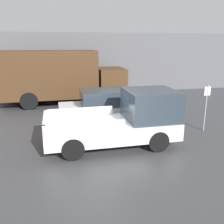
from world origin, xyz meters
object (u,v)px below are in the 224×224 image
at_px(car, 104,106).
at_px(delivery_truck, 58,76).
at_px(pickup_truck, 125,120).
at_px(newspaper_box, 12,90).
at_px(parking_sign, 206,105).

relative_size(car, delivery_truck, 0.54).
distance_m(pickup_truck, car, 2.94).
bearing_deg(newspaper_box, delivery_truck, -38.16).
distance_m(pickup_truck, delivery_truck, 7.92).
bearing_deg(delivery_truck, newspaper_box, 141.84).
height_order(pickup_truck, delivery_truck, delivery_truck).
distance_m(pickup_truck, newspaper_box, 11.58).
xyz_separation_m(delivery_truck, parking_sign, (6.28, -6.79, -0.62)).
relative_size(pickup_truck, newspaper_box, 4.45).
height_order(pickup_truck, newspaper_box, pickup_truck).
bearing_deg(pickup_truck, delivery_truck, 107.12).
relative_size(pickup_truck, car, 1.17).
bearing_deg(parking_sign, delivery_truck, 132.74).
relative_size(delivery_truck, parking_sign, 3.69).
bearing_deg(newspaper_box, car, -53.37).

